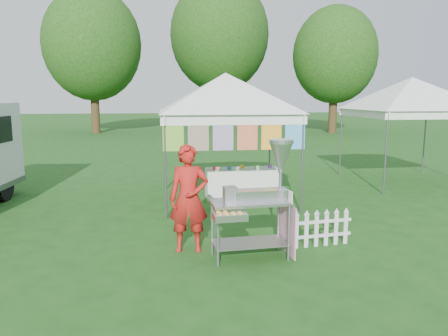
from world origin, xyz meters
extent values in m
plane|color=#1A4B15|center=(0.00, 0.00, 0.00)|extent=(120.00, 120.00, 0.00)
cylinder|color=#59595E|center=(-1.42, 2.08, 1.05)|extent=(0.04, 0.04, 2.10)
cylinder|color=#59595E|center=(1.42, 2.08, 1.05)|extent=(0.04, 0.04, 2.10)
cylinder|color=#59595E|center=(-1.42, 4.92, 1.05)|extent=(0.04, 0.04, 2.10)
cylinder|color=#59595E|center=(1.42, 4.92, 1.05)|extent=(0.04, 0.04, 2.10)
cube|color=white|center=(0.00, 2.08, 2.00)|extent=(3.00, 0.03, 0.22)
cube|color=white|center=(0.00, 4.92, 2.00)|extent=(3.00, 0.03, 0.22)
pyramid|color=white|center=(0.00, 3.50, 3.00)|extent=(4.24, 4.24, 0.90)
cylinder|color=#59595E|center=(0.00, 2.08, 2.08)|extent=(3.00, 0.03, 0.03)
cube|color=#16892F|center=(-1.25, 2.08, 1.73)|extent=(0.42, 0.01, 0.70)
cube|color=#FFAE0D|center=(-0.75, 2.08, 1.73)|extent=(0.42, 0.01, 0.70)
cube|color=#34BFC6|center=(-0.25, 2.08, 1.73)|extent=(0.42, 0.01, 0.70)
cube|color=#BA175A|center=(0.25, 2.08, 1.73)|extent=(0.42, 0.01, 0.70)
cube|color=#F54B1B|center=(0.75, 2.08, 1.73)|extent=(0.42, 0.01, 0.70)
cube|color=blue|center=(1.25, 2.08, 1.73)|extent=(0.42, 0.01, 0.70)
cylinder|color=#59595E|center=(4.08, 3.58, 1.05)|extent=(0.04, 0.04, 2.10)
cylinder|color=#59595E|center=(4.08, 6.42, 1.05)|extent=(0.04, 0.04, 2.10)
cylinder|color=#59595E|center=(6.92, 6.42, 1.05)|extent=(0.04, 0.04, 2.10)
cube|color=white|center=(5.50, 3.58, 2.00)|extent=(3.00, 0.03, 0.22)
cube|color=white|center=(5.50, 6.42, 2.00)|extent=(3.00, 0.03, 0.22)
pyramid|color=white|center=(5.50, 5.00, 3.00)|extent=(4.24, 4.24, 0.90)
cylinder|color=#59595E|center=(5.50, 3.58, 2.08)|extent=(3.00, 0.03, 0.03)
cylinder|color=#362713|center=(-6.00, 24.00, 1.98)|extent=(0.56, 0.56, 3.96)
ellipsoid|color=#3A661C|center=(-6.00, 24.00, 5.85)|extent=(6.40, 6.40, 7.36)
cylinder|color=#362713|center=(3.00, 28.00, 2.42)|extent=(0.56, 0.56, 4.84)
ellipsoid|color=#3A661C|center=(3.00, 28.00, 7.15)|extent=(7.60, 7.60, 8.74)
cylinder|color=#362713|center=(10.00, 22.00, 1.76)|extent=(0.56, 0.56, 3.52)
ellipsoid|color=#3A661C|center=(10.00, 22.00, 5.20)|extent=(5.60, 5.60, 6.44)
cylinder|color=gray|center=(-0.69, -0.60, 0.44)|extent=(0.04, 0.04, 0.89)
cylinder|color=gray|center=(0.39, -0.54, 0.44)|extent=(0.04, 0.04, 0.89)
cylinder|color=gray|center=(-0.72, -0.12, 0.44)|extent=(0.04, 0.04, 0.89)
cylinder|color=gray|center=(0.36, -0.05, 0.44)|extent=(0.04, 0.04, 0.89)
cube|color=gray|center=(-0.17, -0.33, 0.25)|extent=(1.15, 0.63, 0.01)
cube|color=#B7B7BC|center=(-0.17, -0.33, 0.89)|extent=(1.22, 0.66, 0.04)
cube|color=#B7B7BC|center=(0.01, -0.27, 0.98)|extent=(0.85, 0.30, 0.15)
cube|color=gray|center=(-0.46, -0.30, 1.01)|extent=(0.21, 0.23, 0.22)
cylinder|color=gray|center=(0.32, -0.25, 1.33)|extent=(0.05, 0.05, 0.89)
cone|color=#B7B7BC|center=(0.32, -0.25, 1.57)|extent=(0.38, 0.38, 0.39)
cylinder|color=#B7B7BC|center=(0.32, -0.25, 1.79)|extent=(0.40, 0.40, 0.06)
cube|color=#B7B7BC|center=(-0.53, -0.72, 0.79)|extent=(0.49, 0.32, 0.10)
cube|color=#CA889E|center=(0.43, -0.29, 0.44)|extent=(0.07, 0.74, 0.80)
cube|color=white|center=(0.39, -0.57, 1.00)|extent=(0.02, 0.14, 0.18)
imported|color=#AF1A15|center=(-1.06, 0.14, 0.86)|extent=(0.66, 0.46, 1.72)
cylinder|color=black|center=(-5.26, 4.14, 0.37)|extent=(0.31, 0.77, 0.75)
cube|color=silver|center=(0.67, -0.01, 0.28)|extent=(0.07, 0.03, 0.56)
cube|color=silver|center=(0.85, 0.01, 0.28)|extent=(0.07, 0.03, 0.56)
cube|color=silver|center=(1.03, 0.04, 0.28)|extent=(0.07, 0.03, 0.56)
cube|color=silver|center=(1.21, 0.06, 0.28)|extent=(0.07, 0.03, 0.56)
cube|color=silver|center=(1.39, 0.08, 0.28)|extent=(0.07, 0.03, 0.56)
cube|color=silver|center=(1.56, 0.10, 0.28)|extent=(0.07, 0.03, 0.56)
cube|color=silver|center=(1.12, 0.05, 0.18)|extent=(1.07, 0.16, 0.05)
cube|color=silver|center=(1.12, 0.05, 0.42)|extent=(1.07, 0.16, 0.05)
cube|color=white|center=(0.47, 3.79, 0.35)|extent=(1.80, 0.70, 0.71)
camera|label=1|loc=(-1.43, -6.63, 2.46)|focal=35.00mm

